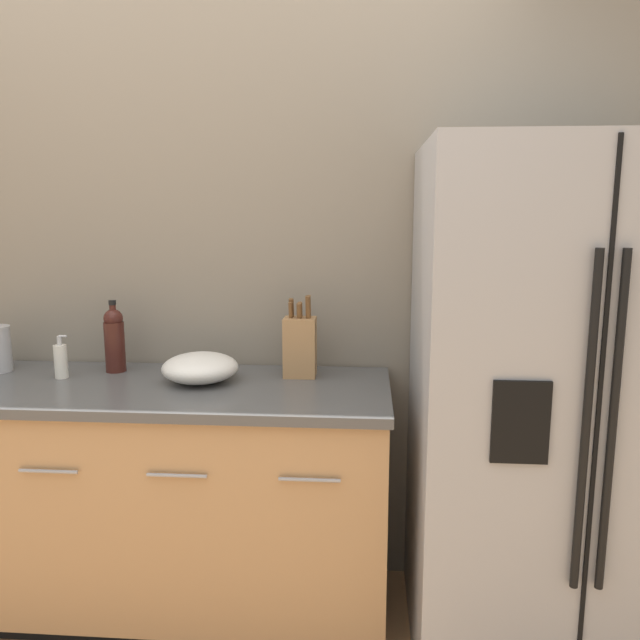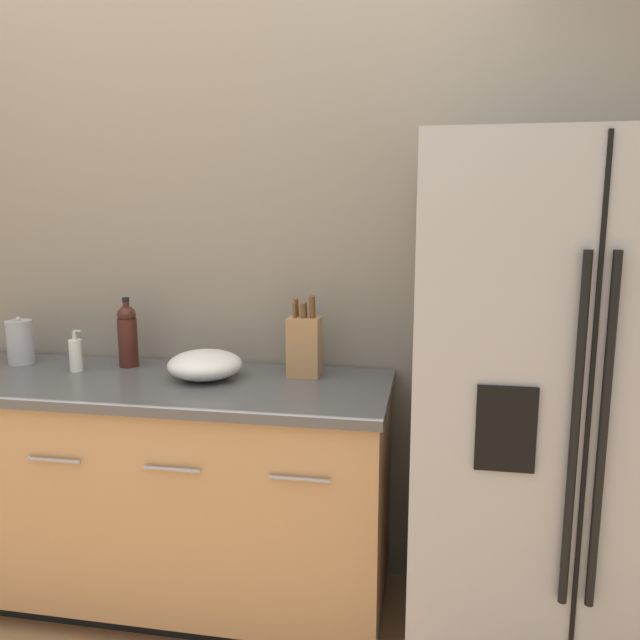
% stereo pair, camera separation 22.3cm
% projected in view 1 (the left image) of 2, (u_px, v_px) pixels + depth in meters
% --- Properties ---
extents(wall_back, '(10.00, 0.05, 2.60)m').
position_uv_depth(wall_back, '(196.00, 273.00, 2.59)').
color(wall_back, gray).
rests_on(wall_back, ground_plane).
extents(counter_unit, '(1.83, 0.64, 0.92)m').
position_uv_depth(counter_unit, '(150.00, 496.00, 2.41)').
color(counter_unit, black).
rests_on(counter_unit, ground_plane).
extents(refrigerator, '(0.93, 0.82, 1.77)m').
position_uv_depth(refrigerator, '(553.00, 409.00, 2.13)').
color(refrigerator, '#9E9EA0').
rests_on(refrigerator, ground_plane).
extents(knife_block, '(0.12, 0.10, 0.32)m').
position_uv_depth(knife_block, '(300.00, 345.00, 2.41)').
color(knife_block, '#A87A4C').
rests_on(knife_block, counter_unit).
extents(wine_bottle, '(0.08, 0.08, 0.29)m').
position_uv_depth(wine_bottle, '(114.00, 339.00, 2.48)').
color(wine_bottle, '#3D1914').
rests_on(wine_bottle, counter_unit).
extents(soap_dispenser, '(0.05, 0.05, 0.17)m').
position_uv_depth(soap_dispenser, '(61.00, 361.00, 2.39)').
color(soap_dispenser, silver).
rests_on(soap_dispenser, counter_unit).
extents(mixing_bowl, '(0.28, 0.28, 0.11)m').
position_uv_depth(mixing_bowl, '(200.00, 368.00, 2.34)').
color(mixing_bowl, white).
rests_on(mixing_bowl, counter_unit).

